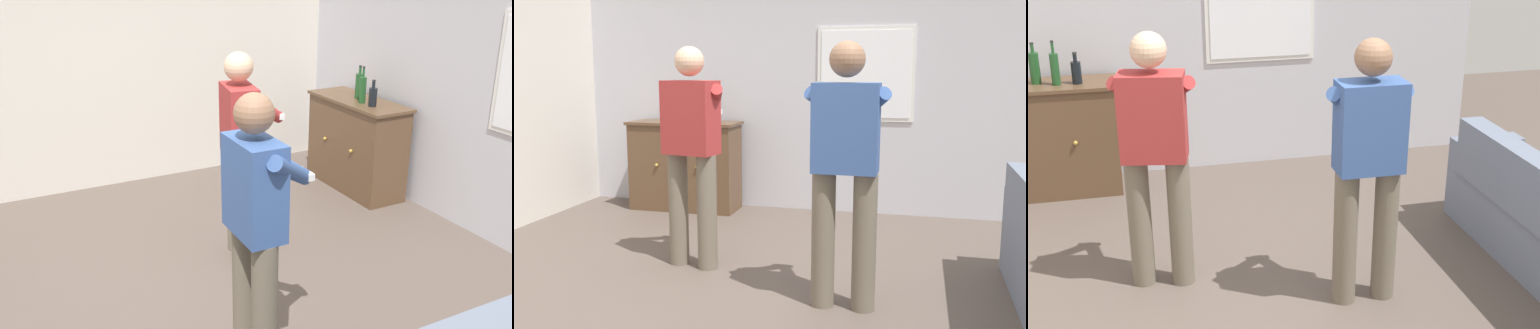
# 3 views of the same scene
# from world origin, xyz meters

# --- Properties ---
(ground) EXTENTS (10.40, 10.40, 0.00)m
(ground) POSITION_xyz_m (0.00, 0.00, 0.00)
(ground) COLOR brown
(wall_back_with_window) EXTENTS (5.20, 0.15, 2.80)m
(wall_back_with_window) POSITION_xyz_m (0.01, 2.66, 1.40)
(wall_back_with_window) COLOR silver
(wall_back_with_window) RESTS_ON ground
(sideboard_cabinet) EXTENTS (1.19, 0.49, 0.96)m
(sideboard_cabinet) POSITION_xyz_m (-1.34, 2.30, 0.48)
(sideboard_cabinet) COLOR brown
(sideboard_cabinet) RESTS_ON ground
(bottle_wine_green) EXTENTS (0.08, 0.08, 0.34)m
(bottle_wine_green) POSITION_xyz_m (-1.38, 2.33, 1.09)
(bottle_wine_green) COLOR #1E4C23
(bottle_wine_green) RESTS_ON sideboard_cabinet
(bottle_liquor_amber) EXTENTS (0.07, 0.07, 0.36)m
(bottle_liquor_amber) POSITION_xyz_m (-1.22, 2.24, 1.10)
(bottle_liquor_amber) COLOR #1E4C23
(bottle_liquor_amber) RESTS_ON sideboard_cabinet
(bottle_spirits_clear) EXTENTS (0.08, 0.08, 0.26)m
(bottle_spirits_clear) POSITION_xyz_m (-1.06, 2.25, 1.06)
(bottle_spirits_clear) COLOR black
(bottle_spirits_clear) RESTS_ON sideboard_cabinet
(person_standing_left) EXTENTS (0.55, 0.51, 1.68)m
(person_standing_left) POSITION_xyz_m (-0.55, 0.58, 0.94)
(person_standing_left) COLOR #6B6051
(person_standing_left) RESTS_ON ground
(person_standing_right) EXTENTS (0.56, 0.48, 1.68)m
(person_standing_right) POSITION_xyz_m (0.68, 0.09, 0.94)
(person_standing_right) COLOR #6B6051
(person_standing_right) RESTS_ON ground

